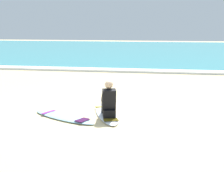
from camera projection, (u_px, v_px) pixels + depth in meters
ground_plane at (106, 110)px, 8.95m from camera, size 80.00×80.00×0.00m
sea at (147, 50)px, 29.51m from camera, size 80.00×28.00×0.10m
breaking_foam at (133, 71)px, 16.26m from camera, size 80.00×0.90×0.11m
surfboard_main at (106, 114)px, 8.46m from camera, size 1.22×2.20×0.08m
surfer_seated at (109, 102)px, 8.06m from camera, size 0.51×0.76×0.95m
surfboard_spare_near at (64, 117)px, 8.16m from camera, size 2.07×1.40×0.08m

